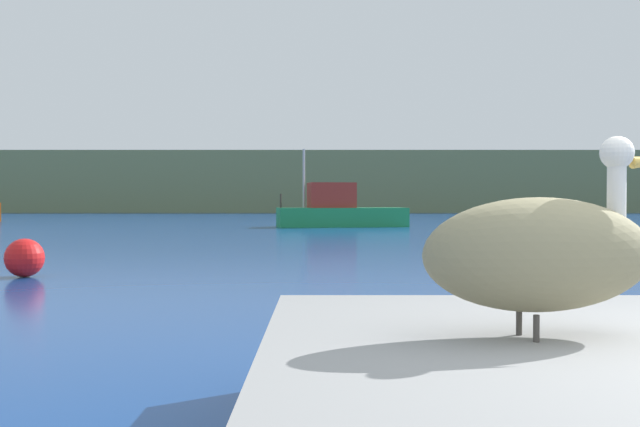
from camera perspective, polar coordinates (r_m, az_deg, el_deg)
hillside_backdrop at (r=82.45m, az=1.43°, el=2.47°), size 140.00×12.96×6.77m
pier_dock at (r=3.71m, az=17.08°, el=-14.37°), size 2.67×3.11×0.64m
pelican at (r=3.59m, az=17.31°, el=-2.99°), size 1.52×0.71×0.98m
fishing_boat_green at (r=35.54m, az=1.48°, el=0.17°), size 6.66×3.08×3.87m
mooring_buoy at (r=13.10m, az=-22.70°, el=-3.31°), size 0.66×0.66×0.66m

